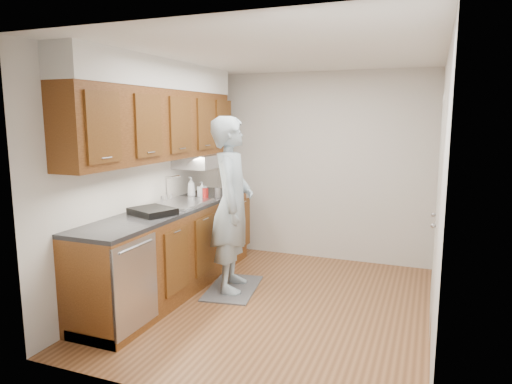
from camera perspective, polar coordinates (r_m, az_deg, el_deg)
floor at (r=4.85m, az=2.46°, el=-13.84°), size 3.50×3.50×0.00m
ceiling at (r=4.50m, az=2.70°, el=16.89°), size 3.50×3.50×0.00m
wall_left at (r=5.18m, az=-13.35°, el=1.78°), size 0.02×3.50×2.50m
wall_right at (r=4.28m, az=21.98°, el=-0.21°), size 0.02×3.50×2.50m
wall_back at (r=6.18m, az=7.80°, el=3.13°), size 3.00×0.02×2.50m
counter at (r=5.17m, az=-10.28°, el=-6.75°), size 0.64×2.80×1.30m
upper_cabinets at (r=5.08m, az=-11.77°, el=9.60°), size 0.47×2.80×1.21m
closet_door at (r=4.61m, az=21.63°, el=-2.38°), size 0.02×1.22×2.05m
floor_mat at (r=5.25m, az=-2.90°, el=-11.91°), size 0.64×0.94×0.02m
person at (r=4.96m, az=-3.01°, el=-0.11°), size 0.69×0.87×2.16m
soap_bottle_a at (r=5.65m, az=-8.09°, el=0.67°), size 0.11×0.11×0.25m
soap_bottle_b at (r=5.63m, az=-6.75°, el=0.36°), size 0.11×0.11×0.19m
soda_can at (r=5.48m, az=-6.35°, el=-0.21°), size 0.07×0.07×0.13m
steel_can at (r=5.57m, az=-4.82°, el=-0.07°), size 0.08×0.08×0.12m
dish_rack at (r=4.71m, az=-12.81°, el=-2.36°), size 0.52×0.48×0.07m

